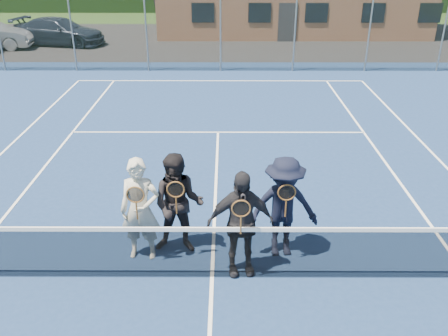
# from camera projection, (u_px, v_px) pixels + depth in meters

# --- Properties ---
(ground) EXTENTS (220.00, 220.00, 0.00)m
(ground) POSITION_uv_depth(u_px,v_px,m) (222.00, 42.00, 25.65)
(ground) COLOR #254117
(ground) RESTS_ON ground
(court_surface) EXTENTS (30.00, 30.00, 0.02)m
(court_surface) POSITION_uv_depth(u_px,v_px,m) (212.00, 278.00, 7.60)
(court_surface) COLOR navy
(court_surface) RESTS_ON ground
(tarmac_carpark) EXTENTS (40.00, 12.00, 0.01)m
(tarmac_carpark) POSITION_uv_depth(u_px,v_px,m) (148.00, 41.00, 25.66)
(tarmac_carpark) COLOR black
(tarmac_carpark) RESTS_ON ground
(hedge_row) EXTENTS (40.00, 1.20, 1.10)m
(hedge_row) POSITION_uv_depth(u_px,v_px,m) (223.00, 4.00, 36.23)
(hedge_row) COLOR black
(hedge_row) RESTS_ON ground
(car_c) EXTENTS (5.01, 2.86, 1.37)m
(car_c) POSITION_uv_depth(u_px,v_px,m) (59.00, 31.00, 24.54)
(car_c) COLOR #192132
(car_c) RESTS_ON ground
(court_markings) EXTENTS (11.03, 23.83, 0.01)m
(court_markings) POSITION_uv_depth(u_px,v_px,m) (212.00, 277.00, 7.60)
(court_markings) COLOR white
(court_markings) RESTS_ON court_surface
(tennis_net) EXTENTS (11.68, 0.08, 1.10)m
(tennis_net) POSITION_uv_depth(u_px,v_px,m) (212.00, 251.00, 7.37)
(tennis_net) COLOR slate
(tennis_net) RESTS_ON ground
(perimeter_fence) EXTENTS (30.07, 0.07, 3.02)m
(perimeter_fence) POSITION_uv_depth(u_px,v_px,m) (221.00, 34.00, 19.13)
(perimeter_fence) COLOR slate
(perimeter_fence) RESTS_ON ground
(player_a) EXTENTS (0.67, 0.51, 1.80)m
(player_a) POSITION_uv_depth(u_px,v_px,m) (140.00, 210.00, 7.75)
(player_a) COLOR beige
(player_a) RESTS_ON court_surface
(player_b) EXTENTS (0.92, 0.73, 1.80)m
(player_b) POSITION_uv_depth(u_px,v_px,m) (178.00, 205.00, 7.91)
(player_b) COLOR black
(player_b) RESTS_ON court_surface
(player_c) EXTENTS (1.10, 0.57, 1.80)m
(player_c) POSITION_uv_depth(u_px,v_px,m) (240.00, 224.00, 7.37)
(player_c) COLOR black
(player_c) RESTS_ON court_surface
(player_d) EXTENTS (1.21, 0.76, 1.80)m
(player_d) POSITION_uv_depth(u_px,v_px,m) (283.00, 208.00, 7.82)
(player_d) COLOR black
(player_d) RESTS_ON court_surface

